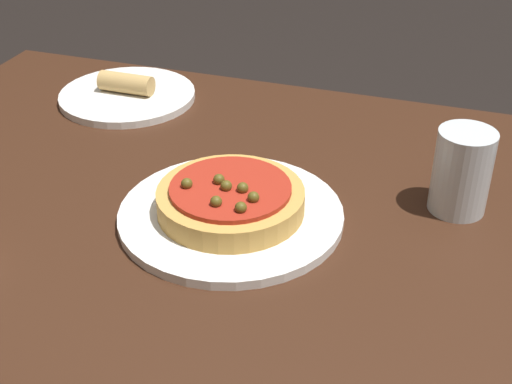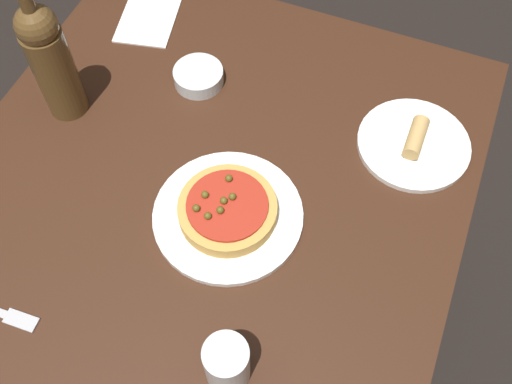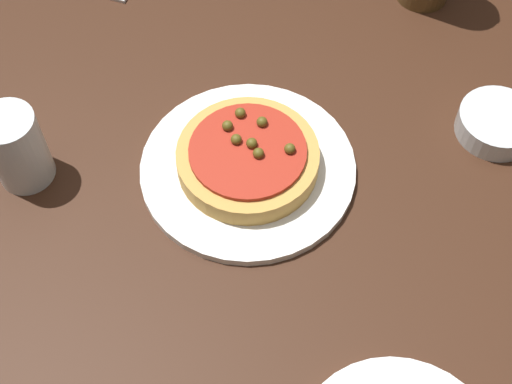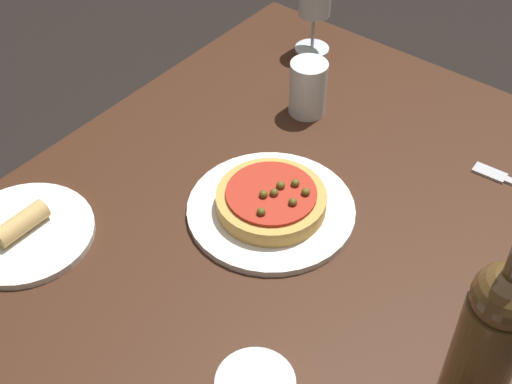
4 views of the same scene
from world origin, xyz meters
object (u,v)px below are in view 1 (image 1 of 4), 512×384
Objects in this scene: dinner_plate at (231,215)px; water_cup at (462,172)px; dining_table at (207,309)px; pizza at (231,199)px; side_plate at (127,94)px.

water_cup is at bearing -156.67° from dinner_plate.
water_cup is at bearing -146.56° from dining_table.
dinner_plate is at bearing -98.11° from dining_table.
dining_table is 0.14m from pizza.
dinner_plate is at bearing 23.33° from water_cup.
dining_table is 0.36m from water_cup.
dinner_plate is (-0.01, -0.07, 0.10)m from dining_table.
dining_table is 0.45m from side_plate.
dinner_plate is 1.24× the size of side_plate.
pizza is 0.40m from side_plate.
side_plate is (0.28, -0.28, -0.02)m from pizza.
water_cup reaches higher than pizza.
pizza is at bearing 135.77° from side_plate.
water_cup is at bearing 163.23° from side_plate.
dining_table is 0.12m from dinner_plate.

